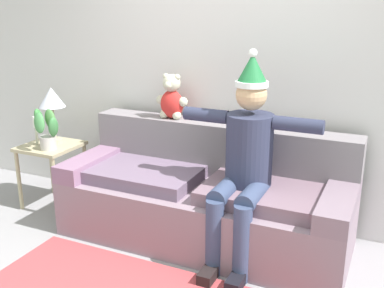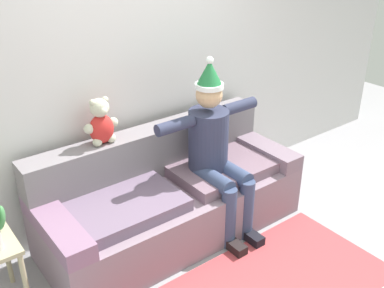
{
  "view_description": "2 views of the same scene",
  "coord_description": "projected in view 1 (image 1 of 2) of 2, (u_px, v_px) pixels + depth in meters",
  "views": [
    {
      "loc": [
        1.3,
        -2.07,
        1.82
      ],
      "look_at": [
        -0.1,
        0.97,
        0.79
      ],
      "focal_mm": 42.67,
      "sensor_mm": 36.0,
      "label": 1
    },
    {
      "loc": [
        -1.83,
        -1.71,
        2.48
      ],
      "look_at": [
        0.1,
        0.84,
        0.89
      ],
      "focal_mm": 42.33,
      "sensor_mm": 36.0,
      "label": 2
    }
  ],
  "objects": [
    {
      "name": "potted_plant",
      "position": [
        46.0,
        129.0,
        3.97
      ],
      "size": [
        0.25,
        0.26,
        0.38
      ],
      "color": "#B7B3AF",
      "rests_on": "side_table"
    },
    {
      "name": "teddy_bear",
      "position": [
        172.0,
        98.0,
        3.84
      ],
      "size": [
        0.29,
        0.17,
        0.38
      ],
      "color": "red",
      "rests_on": "couch"
    },
    {
      "name": "back_wall",
      "position": [
        232.0,
        63.0,
        3.8
      ],
      "size": [
        7.0,
        0.1,
        2.7
      ],
      "primitive_type": "cube",
      "color": "silver",
      "rests_on": "ground_plane"
    },
    {
      "name": "person_seated",
      "position": [
        245.0,
        158.0,
        3.22
      ],
      "size": [
        1.02,
        0.77,
        1.53
      ],
      "color": "#2E334D",
      "rests_on": "ground_plane"
    },
    {
      "name": "side_table",
      "position": [
        51.0,
        155.0,
        4.19
      ],
      "size": [
        0.48,
        0.49,
        0.59
      ],
      "color": "tan",
      "rests_on": "ground_plane"
    },
    {
      "name": "candle_tall",
      "position": [
        36.0,
        126.0,
        4.15
      ],
      "size": [
        0.04,
        0.04,
        0.25
      ],
      "color": "beige",
      "rests_on": "side_table"
    },
    {
      "name": "table_lamp",
      "position": [
        52.0,
        100.0,
        4.14
      ],
      "size": [
        0.24,
        0.24,
        0.51
      ],
      "color": "#B2AE8F",
      "rests_on": "side_table"
    },
    {
      "name": "couch",
      "position": [
        207.0,
        197.0,
        3.64
      ],
      "size": [
        2.25,
        0.89,
        0.88
      ],
      "color": "gray",
      "rests_on": "ground_plane"
    }
  ]
}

